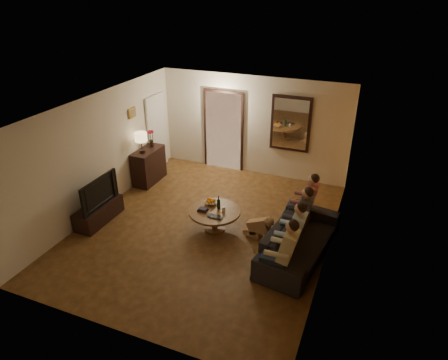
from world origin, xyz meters
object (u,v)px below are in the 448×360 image
at_px(tv, 95,191).
at_px(laptop, 214,218).
at_px(person_d, 306,204).
at_px(table_lamp, 141,143).
at_px(sofa, 300,240).
at_px(person_b, 292,236).
at_px(tv_stand, 99,213).
at_px(dog, 259,225).
at_px(person_c, 299,219).
at_px(coffee_table, 215,220).
at_px(wine_bottle, 219,202).
at_px(bowl, 211,203).
at_px(dresser, 149,166).
at_px(person_a, 284,255).

bearing_deg(tv, laptop, -81.95).
bearing_deg(person_d, laptop, -149.02).
distance_m(table_lamp, sofa, 4.57).
bearing_deg(table_lamp, person_b, -22.20).
bearing_deg(laptop, tv_stand, -167.85).
relative_size(tv, dog, 1.99).
bearing_deg(table_lamp, laptop, -30.15).
bearing_deg(sofa, tv, 104.06).
xyz_separation_m(person_c, coffee_table, (-1.73, -0.10, -0.38)).
relative_size(coffee_table, wine_bottle, 3.45).
bearing_deg(dog, tv, -159.83).
xyz_separation_m(table_lamp, wine_bottle, (2.50, -1.10, -0.54)).
bearing_deg(wine_bottle, person_c, -0.12).
distance_m(person_b, person_c, 0.60).
xyz_separation_m(table_lamp, dog, (3.38, -1.14, -0.86)).
height_order(tv, dog, tv).
distance_m(person_b, wine_bottle, 1.78).
bearing_deg(person_c, bowl, 176.30).
xyz_separation_m(dresser, person_c, (4.17, -1.32, 0.16)).
bearing_deg(wine_bottle, person_a, -35.67).
relative_size(tv, wine_bottle, 3.60).
distance_m(person_d, laptop, 1.90).
relative_size(person_b, coffee_table, 1.12).
distance_m(dresser, tv_stand, 2.07).
height_order(dresser, person_d, person_d).
bearing_deg(laptop, person_d, 35.09).
xyz_separation_m(table_lamp, tv_stand, (0.00, -1.84, -0.95)).
bearing_deg(sofa, person_a, -178.12).
distance_m(tv, person_d, 4.38).
xyz_separation_m(sofa, person_c, (-0.10, 0.30, 0.26)).
bearing_deg(person_b, person_c, 90.00).
bearing_deg(wine_bottle, laptop, -82.50).
bearing_deg(tv_stand, person_d, 17.76).
bearing_deg(coffee_table, wine_bottle, 63.43).
bearing_deg(table_lamp, person_a, -28.89).
bearing_deg(bowl, sofa, -11.92).
bearing_deg(wine_bottle, dog, -2.33).
height_order(table_lamp, sofa, table_lamp).
relative_size(person_b, dog, 2.14).
bearing_deg(table_lamp, tv_stand, -90.00).
xyz_separation_m(table_lamp, sofa, (4.27, -1.40, -0.81)).
bearing_deg(person_b, tv, -178.12).
height_order(tv_stand, person_d, person_d).
height_order(tv_stand, coffee_table, coffee_table).
bearing_deg(dog, person_b, -27.23).
height_order(dresser, bowl, dresser).
height_order(dresser, table_lamp, table_lamp).
distance_m(tv_stand, dog, 3.46).
xyz_separation_m(tv_stand, person_a, (4.17, -0.46, 0.40)).
xyz_separation_m(tv, person_d, (4.17, 1.34, -0.12)).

